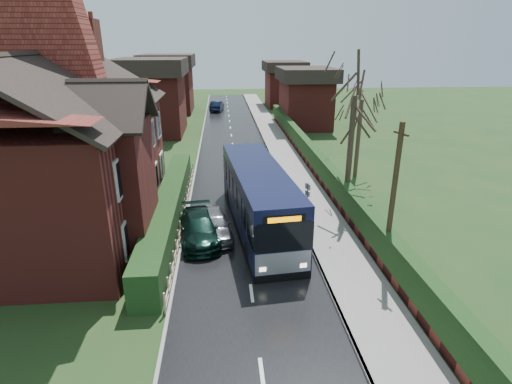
{
  "coord_description": "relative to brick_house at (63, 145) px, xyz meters",
  "views": [
    {
      "loc": [
        -0.94,
        -15.02,
        9.11
      ],
      "look_at": [
        0.72,
        4.34,
        1.8
      ],
      "focal_mm": 28.0,
      "sensor_mm": 36.0,
      "label": 1
    }
  ],
  "objects": [
    {
      "name": "tree_right_far",
      "position": [
        17.32,
        7.07,
        1.46
      ],
      "size": [
        4.04,
        4.04,
        7.81
      ],
      "color": "#3E2E25",
      "rests_on": "ground"
    },
    {
      "name": "car_green",
      "position": [
        6.53,
        -2.08,
        -3.74
      ],
      "size": [
        2.33,
        4.57,
        1.27
      ],
      "primitive_type": "imported",
      "rotation": [
        0.0,
        0.0,
        0.13
      ],
      "color": "black",
      "rests_on": "ground"
    },
    {
      "name": "ground",
      "position": [
        8.73,
        -4.78,
        -4.38
      ],
      "size": [
        140.0,
        140.0,
        0.0
      ],
      "primitive_type": "plane",
      "color": "#2C3F1B",
      "rests_on": "ground"
    },
    {
      "name": "bus_stop_sign",
      "position": [
        11.93,
        -1.54,
        -2.65
      ],
      "size": [
        0.21,
        0.38,
        2.62
      ],
      "rotation": [
        0.0,
        0.0,
        0.41
      ],
      "color": "slate",
      "rests_on": "ground"
    },
    {
      "name": "picket_fence",
      "position": [
        5.58,
        0.22,
        -3.93
      ],
      "size": [
        0.1,
        16.0,
        0.9
      ],
      "primitive_type": null,
      "color": "tan",
      "rests_on": "ground"
    },
    {
      "name": "kerb_right",
      "position": [
        11.78,
        5.22,
        -4.31
      ],
      "size": [
        0.12,
        100.0,
        0.14
      ],
      "primitive_type": "cube",
      "color": "gray",
      "rests_on": "ground"
    },
    {
      "name": "tree_right_near",
      "position": [
        14.73,
        0.89,
        2.57
      ],
      "size": [
        4.31,
        4.31,
        9.29
      ],
      "color": "#32271D",
      "rests_on": "ground"
    },
    {
      "name": "road",
      "position": [
        8.73,
        5.22,
        -4.37
      ],
      "size": [
        6.0,
        100.0,
        0.02
      ],
      "primitive_type": "cube",
      "color": "black",
      "rests_on": "ground"
    },
    {
      "name": "bus",
      "position": [
        9.54,
        -0.87,
        -2.78
      ],
      "size": [
        3.45,
        10.76,
        3.21
      ],
      "rotation": [
        0.0,
        0.0,
        0.1
      ],
      "color": "black",
      "rests_on": "ground"
    },
    {
      "name": "car_silver",
      "position": [
        7.23,
        -1.71,
        -3.73
      ],
      "size": [
        2.11,
        3.99,
        1.29
      ],
      "primitive_type": "imported",
      "rotation": [
        0.0,
        0.0,
        0.16
      ],
      "color": "#A6A6AA",
      "rests_on": "ground"
    },
    {
      "name": "right_wall_hedge",
      "position": [
        14.53,
        5.22,
        -3.36
      ],
      "size": [
        0.6,
        50.0,
        1.8
      ],
      "color": "maroon",
      "rests_on": "ground"
    },
    {
      "name": "brick_house",
      "position": [
        0.0,
        0.0,
        0.0
      ],
      "size": [
        9.3,
        14.6,
        10.3
      ],
      "color": "maroon",
      "rests_on": "ground"
    },
    {
      "name": "car_distant",
      "position": [
        7.18,
        37.11,
        -3.67
      ],
      "size": [
        2.12,
        4.46,
        1.41
      ],
      "primitive_type": "imported",
      "rotation": [
        0.0,
        0.0,
        2.99
      ],
      "color": "black",
      "rests_on": "ground"
    },
    {
      "name": "front_hedge",
      "position": [
        4.83,
        0.22,
        -3.58
      ],
      "size": [
        1.2,
        16.0,
        1.6
      ],
      "primitive_type": "cube",
      "color": "black",
      "rests_on": "ground"
    },
    {
      "name": "tree_house_side",
      "position": [
        -3.03,
        6.86,
        2.56
      ],
      "size": [
        4.09,
        4.09,
        9.28
      ],
      "color": "#3D3024",
      "rests_on": "ground"
    },
    {
      "name": "telegraph_pole",
      "position": [
        14.53,
        -5.45,
        -1.17
      ],
      "size": [
        0.29,
        0.8,
        6.33
      ],
      "rotation": [
        0.0,
        0.0,
        0.27
      ],
      "color": "black",
      "rests_on": "ground"
    },
    {
      "name": "pavement",
      "position": [
        12.98,
        5.22,
        -4.31
      ],
      "size": [
        2.5,
        100.0,
        0.14
      ],
      "primitive_type": "cube",
      "color": "slate",
      "rests_on": "ground"
    },
    {
      "name": "kerb_left",
      "position": [
        5.68,
        5.22,
        -4.33
      ],
      "size": [
        0.12,
        100.0,
        0.1
      ],
      "primitive_type": "cube",
      "color": "gray",
      "rests_on": "ground"
    }
  ]
}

